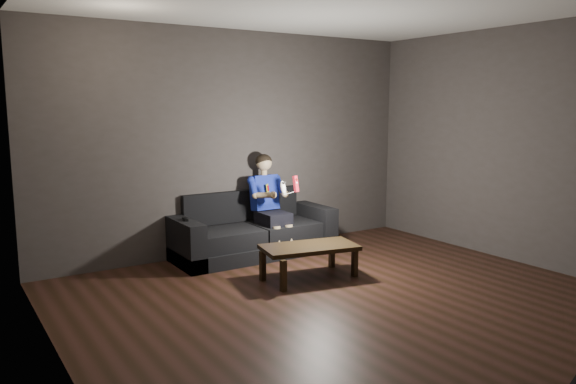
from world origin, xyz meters
TOP-DOWN VIEW (x-y plane):
  - floor at (0.00, 0.00)m, footprint 5.00×5.00m
  - back_wall at (0.00, 2.50)m, footprint 5.00×0.04m
  - left_wall at (-2.50, 0.00)m, footprint 0.04×5.00m
  - right_wall at (2.50, 0.00)m, footprint 0.04×5.00m
  - sofa at (0.05, 2.21)m, footprint 1.97×0.85m
  - child at (0.27, 2.17)m, footprint 0.48×0.59m
  - wii_remote_red at (0.36, 1.72)m, footprint 0.06×0.08m
  - nunchuk_white at (0.19, 1.72)m, footprint 0.08×0.11m
  - wii_remote_black at (-0.84, 2.14)m, footprint 0.06×0.15m
  - coffee_table at (0.09, 1.04)m, footprint 1.06×0.68m

SIDE VIEW (x-z plane):
  - floor at x=0.00m, z-range 0.00..0.00m
  - sofa at x=0.05m, z-range -0.13..0.63m
  - coffee_table at x=0.09m, z-range 0.13..0.49m
  - wii_remote_black at x=-0.84m, z-range 0.53..0.57m
  - child at x=0.27m, z-range 0.10..1.28m
  - nunchuk_white at x=0.19m, z-range 0.79..0.96m
  - wii_remote_red at x=0.36m, z-range 0.81..1.00m
  - back_wall at x=0.00m, z-range 0.00..2.70m
  - left_wall at x=-2.50m, z-range 0.00..2.70m
  - right_wall at x=2.50m, z-range 0.00..2.70m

